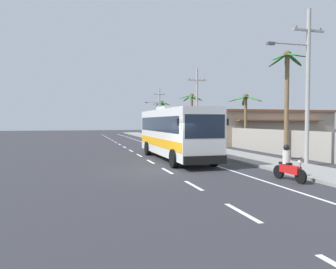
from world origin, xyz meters
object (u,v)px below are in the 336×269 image
motorcycle_trailing (288,166)px  palm_fourth (246,108)px  palm_nearest (192,108)px  pedestrian_near_kerb (196,139)px  utility_pole_nearest (306,82)px  utility_pole_mid (197,105)px  coach_bus_foreground (175,132)px  palm_third (179,115)px  utility_pole_far (159,111)px  palm_farthest (162,109)px  motorcycle_beside_bus (172,141)px  palm_second (287,84)px  roadside_building (259,127)px

motorcycle_trailing → palm_fourth: (6.67, 15.73, 3.19)m
palm_nearest → pedestrian_near_kerb: bearing=-107.9°
pedestrian_near_kerb → utility_pole_nearest: size_ratio=0.17×
motorcycle_trailing → utility_pole_mid: bearing=79.4°
coach_bus_foreground → pedestrian_near_kerb: size_ratio=6.97×
palm_third → palm_fourth: 19.03m
utility_pole_far → palm_farthest: utility_pole_far is taller
motorcycle_beside_bus → utility_pole_mid: utility_pole_mid is taller
utility_pole_far → palm_second: (1.42, -32.64, 0.94)m
utility_pole_nearest → palm_second: 4.84m
utility_pole_mid → palm_third: (1.74, 12.42, -0.93)m
coach_bus_foreground → palm_farthest: 36.28m
pedestrian_near_kerb → roadside_building: 11.04m
utility_pole_mid → palm_fourth: utility_pole_mid is taller
palm_second → palm_farthest: bearing=90.1°
palm_second → palm_fourth: palm_second is taller
motorcycle_beside_bus → utility_pole_nearest: (3.73, -14.70, 4.16)m
palm_nearest → palm_third: (0.54, 7.35, -0.78)m
motorcycle_trailing → roadside_building: roadside_building is taller
coach_bus_foreground → palm_third: (8.43, 25.88, 1.62)m
palm_nearest → utility_pole_far: bearing=94.3°
palm_nearest → palm_fourth: (1.27, -11.66, -0.45)m
palm_farthest → roadside_building: bearing=-75.6°
motorcycle_trailing → palm_nearest: size_ratio=0.32×
motorcycle_trailing → palm_farthest: size_ratio=0.31×
utility_pole_far → palm_second: bearing=-87.5°
palm_fourth → roadside_building: size_ratio=0.35×
motorcycle_trailing → palm_nearest: (5.39, 27.39, 3.65)m
utility_pole_far → motorcycle_trailing: bearing=-96.1°
motorcycle_beside_bus → utility_pole_far: utility_pole_far is taller
utility_pole_mid → roadside_building: 7.87m
motorcycle_beside_bus → motorcycle_trailing: size_ratio=1.00×
coach_bus_foreground → utility_pole_nearest: bearing=-38.5°
coach_bus_foreground → palm_second: 8.98m
coach_bus_foreground → palm_third: size_ratio=2.17×
motorcycle_trailing → utility_pole_nearest: bearing=44.3°
utility_pole_mid → palm_farthest: utility_pole_mid is taller
pedestrian_near_kerb → palm_fourth: 5.68m
coach_bus_foreground → palm_farthest: palm_farthest is taller
coach_bus_foreground → palm_fourth: palm_fourth is taller
palm_second → palm_fourth: size_ratio=1.47×
motorcycle_trailing → palm_second: 11.07m
utility_pole_nearest → palm_farthest: utility_pole_nearest is taller
motorcycle_beside_bus → motorcycle_trailing: 18.50m
coach_bus_foreground → motorcycle_beside_bus: 10.07m
palm_fourth → palm_farthest: bearing=91.9°
palm_nearest → palm_second: 19.21m
motorcycle_trailing → utility_pole_far: size_ratio=0.24×
pedestrian_near_kerb → palm_third: bearing=34.1°
utility_pole_far → palm_nearest: (1.02, -13.47, -0.05)m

